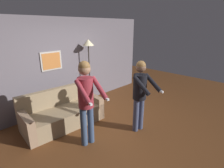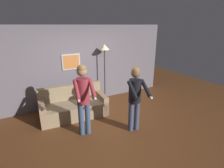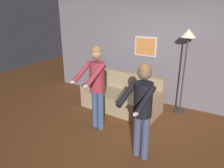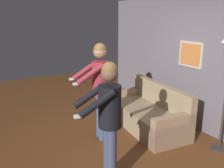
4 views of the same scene
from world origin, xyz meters
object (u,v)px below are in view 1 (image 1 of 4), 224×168
torchiere_lamp (89,51)px  person_standing_right (140,90)px  person_standing_left (86,96)px  couch (63,114)px

torchiere_lamp → person_standing_right: bearing=-95.8°
person_standing_left → person_standing_right: 1.24m
torchiere_lamp → person_standing_left: torchiere_lamp is taller
couch → person_standing_right: 2.01m
person_standing_left → person_standing_right: person_standing_left is taller
couch → person_standing_right: (1.11, -1.51, 0.72)m
torchiere_lamp → person_standing_left: bearing=-130.4°
person_standing_right → torchiere_lamp: bearing=84.2°
person_standing_right → person_standing_left: bearing=158.9°
person_standing_left → couch: bearing=87.6°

